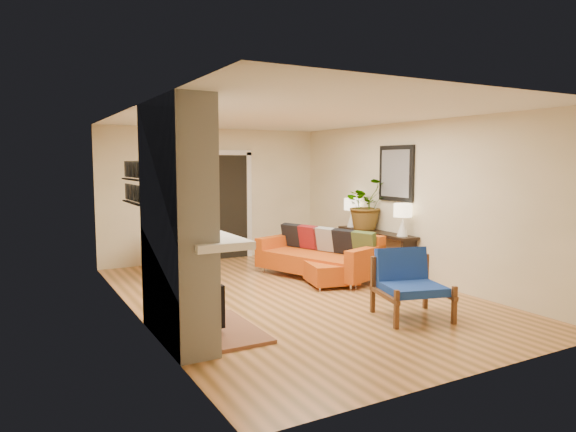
{
  "coord_description": "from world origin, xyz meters",
  "views": [
    {
      "loc": [
        -3.64,
        -6.38,
        1.94
      ],
      "look_at": [
        0.0,
        0.2,
        1.15
      ],
      "focal_mm": 32.0,
      "sensor_mm": 36.0,
      "label": 1
    }
  ],
  "objects_px": {
    "console_table": "(376,240)",
    "lamp_far": "(352,209)",
    "lamp_near": "(403,216)",
    "blue_chair": "(408,280)",
    "ottoman": "(331,272)",
    "dining_table": "(180,239)",
    "sofa": "(320,255)",
    "houseplant": "(366,204)"
  },
  "relations": [
    {
      "from": "console_table",
      "to": "lamp_far",
      "type": "xyz_separation_m",
      "value": [
        0.0,
        0.73,
        0.49
      ]
    },
    {
      "from": "lamp_near",
      "to": "blue_chair",
      "type": "bearing_deg",
      "value": -129.23
    },
    {
      "from": "lamp_near",
      "to": "ottoman",
      "type": "bearing_deg",
      "value": 170.13
    },
    {
      "from": "ottoman",
      "to": "blue_chair",
      "type": "distance_m",
      "value": 1.82
    },
    {
      "from": "dining_table",
      "to": "sofa",
      "type": "bearing_deg",
      "value": -30.0
    },
    {
      "from": "ottoman",
      "to": "console_table",
      "type": "height_order",
      "value": "console_table"
    },
    {
      "from": "blue_chair",
      "to": "houseplant",
      "type": "distance_m",
      "value": 2.95
    },
    {
      "from": "dining_table",
      "to": "houseplant",
      "type": "bearing_deg",
      "value": -19.46
    },
    {
      "from": "ottoman",
      "to": "console_table",
      "type": "relative_size",
      "value": 0.46
    },
    {
      "from": "sofa",
      "to": "dining_table",
      "type": "xyz_separation_m",
      "value": [
        -2.08,
        1.2,
        0.27
      ]
    },
    {
      "from": "console_table",
      "to": "lamp_far",
      "type": "height_order",
      "value": "lamp_far"
    },
    {
      "from": "ottoman",
      "to": "lamp_far",
      "type": "relative_size",
      "value": 1.58
    },
    {
      "from": "console_table",
      "to": "lamp_far",
      "type": "relative_size",
      "value": 3.43
    },
    {
      "from": "blue_chair",
      "to": "houseplant",
      "type": "relative_size",
      "value": 1.06
    },
    {
      "from": "lamp_far",
      "to": "houseplant",
      "type": "distance_m",
      "value": 0.46
    },
    {
      "from": "dining_table",
      "to": "console_table",
      "type": "xyz_separation_m",
      "value": [
        3.13,
        -1.38,
        -0.06
      ]
    },
    {
      "from": "console_table",
      "to": "houseplant",
      "type": "bearing_deg",
      "value": 92.06
    },
    {
      "from": "lamp_far",
      "to": "ottoman",
      "type": "bearing_deg",
      "value": -136.5
    },
    {
      "from": "sofa",
      "to": "console_table",
      "type": "height_order",
      "value": "sofa"
    },
    {
      "from": "console_table",
      "to": "houseplant",
      "type": "distance_m",
      "value": 0.67
    },
    {
      "from": "ottoman",
      "to": "sofa",
      "type": "bearing_deg",
      "value": 72.06
    },
    {
      "from": "blue_chair",
      "to": "lamp_far",
      "type": "relative_size",
      "value": 1.82
    },
    {
      "from": "blue_chair",
      "to": "lamp_near",
      "type": "xyz_separation_m",
      "value": [
        1.3,
        1.59,
        0.61
      ]
    },
    {
      "from": "ottoman",
      "to": "lamp_near",
      "type": "bearing_deg",
      "value": -9.87
    },
    {
      "from": "lamp_near",
      "to": "console_table",
      "type": "bearing_deg",
      "value": 90.0
    },
    {
      "from": "ottoman",
      "to": "lamp_far",
      "type": "height_order",
      "value": "lamp_far"
    },
    {
      "from": "console_table",
      "to": "blue_chair",
      "type": "bearing_deg",
      "value": -119.72
    },
    {
      "from": "blue_chair",
      "to": "console_table",
      "type": "distance_m",
      "value": 2.62
    },
    {
      "from": "dining_table",
      "to": "houseplant",
      "type": "distance_m",
      "value": 3.35
    },
    {
      "from": "dining_table",
      "to": "lamp_near",
      "type": "distance_m",
      "value": 3.77
    },
    {
      "from": "dining_table",
      "to": "lamp_far",
      "type": "relative_size",
      "value": 3.43
    },
    {
      "from": "sofa",
      "to": "lamp_far",
      "type": "xyz_separation_m",
      "value": [
        1.05,
        0.55,
        0.7
      ]
    },
    {
      "from": "lamp_far",
      "to": "sofa",
      "type": "bearing_deg",
      "value": -152.41
    },
    {
      "from": "console_table",
      "to": "lamp_near",
      "type": "distance_m",
      "value": 0.84
    },
    {
      "from": "sofa",
      "to": "lamp_near",
      "type": "xyz_separation_m",
      "value": [
        1.05,
        -0.86,
        0.7
      ]
    },
    {
      "from": "sofa",
      "to": "dining_table",
      "type": "height_order",
      "value": "dining_table"
    },
    {
      "from": "console_table",
      "to": "dining_table",
      "type": "bearing_deg",
      "value": 156.19
    },
    {
      "from": "lamp_near",
      "to": "houseplant",
      "type": "distance_m",
      "value": 0.97
    },
    {
      "from": "console_table",
      "to": "lamp_far",
      "type": "distance_m",
      "value": 0.87
    },
    {
      "from": "dining_table",
      "to": "lamp_far",
      "type": "bearing_deg",
      "value": -11.83
    },
    {
      "from": "console_table",
      "to": "lamp_near",
      "type": "height_order",
      "value": "lamp_near"
    },
    {
      "from": "console_table",
      "to": "ottoman",
      "type": "bearing_deg",
      "value": -159.66
    }
  ]
}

